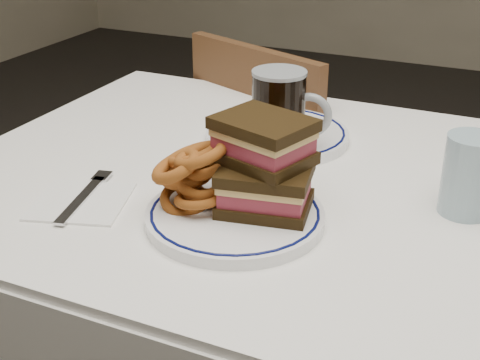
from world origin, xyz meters
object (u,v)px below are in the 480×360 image
at_px(far_plate, 277,135).
at_px(chair_far, 284,191).
at_px(beer_mug, 280,114).
at_px(main_plate, 235,216).
at_px(reuben_sandwich, 264,164).

bearing_deg(far_plate, chair_far, 107.78).
xyz_separation_m(chair_far, far_plate, (0.11, -0.33, 0.29)).
bearing_deg(beer_mug, main_plate, -83.36).
relative_size(main_plate, reuben_sandwich, 1.62).
bearing_deg(beer_mug, reuben_sandwich, -74.43).
distance_m(chair_far, main_plate, 0.74).
xyz_separation_m(beer_mug, far_plate, (-0.03, 0.07, -0.07)).
bearing_deg(reuben_sandwich, chair_far, 107.80).
bearing_deg(chair_far, main_plate, -75.58).
distance_m(reuben_sandwich, far_plate, 0.31).
xyz_separation_m(reuben_sandwich, far_plate, (-0.09, 0.29, -0.07)).
bearing_deg(far_plate, reuben_sandwich, -72.17).
distance_m(beer_mug, far_plate, 0.10).
relative_size(chair_far, far_plate, 3.18).
relative_size(chair_far, reuben_sandwich, 5.31).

